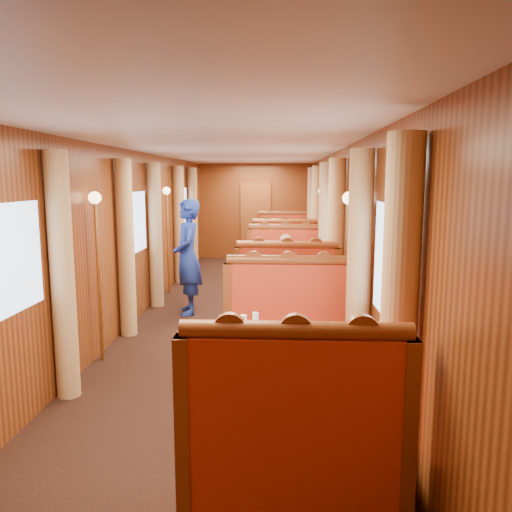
# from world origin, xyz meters

# --- Properties ---
(floor) EXTENTS (3.00, 12.00, 0.01)m
(floor) POSITION_xyz_m (0.00, 0.00, 0.00)
(floor) COLOR black
(floor) RESTS_ON ground
(ceiling) EXTENTS (3.00, 12.00, 0.01)m
(ceiling) POSITION_xyz_m (0.00, 0.00, 2.50)
(ceiling) COLOR silver
(ceiling) RESTS_ON wall_left
(wall_far) EXTENTS (3.00, 0.01, 2.50)m
(wall_far) POSITION_xyz_m (0.00, 6.00, 1.25)
(wall_far) COLOR brown
(wall_far) RESTS_ON floor
(wall_near) EXTENTS (3.00, 0.01, 2.50)m
(wall_near) POSITION_xyz_m (0.00, -6.00, 1.25)
(wall_near) COLOR brown
(wall_near) RESTS_ON floor
(wall_left) EXTENTS (0.01, 12.00, 2.50)m
(wall_left) POSITION_xyz_m (-1.50, 0.00, 1.25)
(wall_left) COLOR brown
(wall_left) RESTS_ON floor
(wall_right) EXTENTS (0.01, 12.00, 2.50)m
(wall_right) POSITION_xyz_m (1.50, 0.00, 1.25)
(wall_right) COLOR brown
(wall_right) RESTS_ON floor
(doorway_far) EXTENTS (0.80, 0.04, 2.00)m
(doorway_far) POSITION_xyz_m (0.00, 5.97, 1.00)
(doorway_far) COLOR brown
(doorway_far) RESTS_ON floor
(table_near) EXTENTS (1.05, 0.72, 0.75)m
(table_near) POSITION_xyz_m (0.75, -3.50, 0.38)
(table_near) COLOR white
(table_near) RESTS_ON floor
(banquette_near_fwd) EXTENTS (1.30, 0.55, 1.34)m
(banquette_near_fwd) POSITION_xyz_m (0.75, -4.51, 0.42)
(banquette_near_fwd) COLOR #AC1513
(banquette_near_fwd) RESTS_ON floor
(banquette_near_aft) EXTENTS (1.30, 0.55, 1.34)m
(banquette_near_aft) POSITION_xyz_m (0.75, -2.49, 0.42)
(banquette_near_aft) COLOR #AC1513
(banquette_near_aft) RESTS_ON floor
(table_mid) EXTENTS (1.05, 0.72, 0.75)m
(table_mid) POSITION_xyz_m (0.75, 0.00, 0.38)
(table_mid) COLOR white
(table_mid) RESTS_ON floor
(banquette_mid_fwd) EXTENTS (1.30, 0.55, 1.34)m
(banquette_mid_fwd) POSITION_xyz_m (0.75, -1.01, 0.42)
(banquette_mid_fwd) COLOR #AC1513
(banquette_mid_fwd) RESTS_ON floor
(banquette_mid_aft) EXTENTS (1.30, 0.55, 1.34)m
(banquette_mid_aft) POSITION_xyz_m (0.75, 1.01, 0.42)
(banquette_mid_aft) COLOR #AC1513
(banquette_mid_aft) RESTS_ON floor
(table_far) EXTENTS (1.05, 0.72, 0.75)m
(table_far) POSITION_xyz_m (0.75, 3.50, 0.38)
(table_far) COLOR white
(table_far) RESTS_ON floor
(banquette_far_fwd) EXTENTS (1.30, 0.55, 1.34)m
(banquette_far_fwd) POSITION_xyz_m (0.75, 2.49, 0.42)
(banquette_far_fwd) COLOR #AC1513
(banquette_far_fwd) RESTS_ON floor
(banquette_far_aft) EXTENTS (1.30, 0.55, 1.34)m
(banquette_far_aft) POSITION_xyz_m (0.75, 4.51, 0.42)
(banquette_far_aft) COLOR #AC1513
(banquette_far_aft) RESTS_ON floor
(tea_tray) EXTENTS (0.35, 0.27, 0.01)m
(tea_tray) POSITION_xyz_m (0.64, -3.57, 0.76)
(tea_tray) COLOR silver
(tea_tray) RESTS_ON table_near
(teapot_left) EXTENTS (0.22, 0.19, 0.15)m
(teapot_left) POSITION_xyz_m (0.54, -3.64, 0.82)
(teapot_left) COLOR silver
(teapot_left) RESTS_ON tea_tray
(teapot_right) EXTENTS (0.18, 0.15, 0.13)m
(teapot_right) POSITION_xyz_m (0.76, -3.62, 0.82)
(teapot_right) COLOR silver
(teapot_right) RESTS_ON tea_tray
(teapot_back) EXTENTS (0.18, 0.15, 0.13)m
(teapot_back) POSITION_xyz_m (0.64, -3.42, 0.82)
(teapot_back) COLOR silver
(teapot_back) RESTS_ON tea_tray
(fruit_plate) EXTENTS (0.23, 0.23, 0.05)m
(fruit_plate) POSITION_xyz_m (1.05, -3.62, 0.77)
(fruit_plate) COLOR white
(fruit_plate) RESTS_ON table_near
(cup_inboard) EXTENTS (0.08, 0.08, 0.26)m
(cup_inboard) POSITION_xyz_m (0.38, -3.39, 0.86)
(cup_inboard) COLOR white
(cup_inboard) RESTS_ON table_near
(cup_outboard) EXTENTS (0.08, 0.08, 0.26)m
(cup_outboard) POSITION_xyz_m (0.47, -3.31, 0.86)
(cup_outboard) COLOR white
(cup_outboard) RESTS_ON table_near
(rose_vase_mid) EXTENTS (0.06, 0.06, 0.36)m
(rose_vase_mid) POSITION_xyz_m (0.75, 0.04, 0.93)
(rose_vase_mid) COLOR silver
(rose_vase_mid) RESTS_ON table_mid
(rose_vase_far) EXTENTS (0.06, 0.06, 0.36)m
(rose_vase_far) POSITION_xyz_m (0.72, 3.52, 0.93)
(rose_vase_far) COLOR silver
(rose_vase_far) RESTS_ON table_far
(window_left_near) EXTENTS (0.01, 1.20, 0.90)m
(window_left_near) POSITION_xyz_m (-1.49, -3.50, 1.45)
(window_left_near) COLOR #95ADCF
(window_left_near) RESTS_ON wall_left
(curtain_left_near_b) EXTENTS (0.22, 0.22, 2.35)m
(curtain_left_near_b) POSITION_xyz_m (-1.38, -2.72, 1.18)
(curtain_left_near_b) COLOR tan
(curtain_left_near_b) RESTS_ON floor
(window_right_near) EXTENTS (0.01, 1.20, 0.90)m
(window_right_near) POSITION_xyz_m (1.49, -3.50, 1.45)
(window_right_near) COLOR #95ADCF
(window_right_near) RESTS_ON wall_right
(curtain_right_near_a) EXTENTS (0.22, 0.22, 2.35)m
(curtain_right_near_a) POSITION_xyz_m (1.38, -4.28, 1.18)
(curtain_right_near_a) COLOR tan
(curtain_right_near_a) RESTS_ON floor
(curtain_right_near_b) EXTENTS (0.22, 0.22, 2.35)m
(curtain_right_near_b) POSITION_xyz_m (1.38, -2.72, 1.18)
(curtain_right_near_b) COLOR tan
(curtain_right_near_b) RESTS_ON floor
(window_left_mid) EXTENTS (0.01, 1.20, 0.90)m
(window_left_mid) POSITION_xyz_m (-1.49, 0.00, 1.45)
(window_left_mid) COLOR #95ADCF
(window_left_mid) RESTS_ON wall_left
(curtain_left_mid_a) EXTENTS (0.22, 0.22, 2.35)m
(curtain_left_mid_a) POSITION_xyz_m (-1.38, -0.78, 1.18)
(curtain_left_mid_a) COLOR tan
(curtain_left_mid_a) RESTS_ON floor
(curtain_left_mid_b) EXTENTS (0.22, 0.22, 2.35)m
(curtain_left_mid_b) POSITION_xyz_m (-1.38, 0.78, 1.18)
(curtain_left_mid_b) COLOR tan
(curtain_left_mid_b) RESTS_ON floor
(window_right_mid) EXTENTS (0.01, 1.20, 0.90)m
(window_right_mid) POSITION_xyz_m (1.49, 0.00, 1.45)
(window_right_mid) COLOR #95ADCF
(window_right_mid) RESTS_ON wall_right
(curtain_right_mid_a) EXTENTS (0.22, 0.22, 2.35)m
(curtain_right_mid_a) POSITION_xyz_m (1.38, -0.78, 1.18)
(curtain_right_mid_a) COLOR tan
(curtain_right_mid_a) RESTS_ON floor
(curtain_right_mid_b) EXTENTS (0.22, 0.22, 2.35)m
(curtain_right_mid_b) POSITION_xyz_m (1.38, 0.78, 1.18)
(curtain_right_mid_b) COLOR tan
(curtain_right_mid_b) RESTS_ON floor
(window_left_far) EXTENTS (0.01, 1.20, 0.90)m
(window_left_far) POSITION_xyz_m (-1.49, 3.50, 1.45)
(window_left_far) COLOR #95ADCF
(window_left_far) RESTS_ON wall_left
(curtain_left_far_a) EXTENTS (0.22, 0.22, 2.35)m
(curtain_left_far_a) POSITION_xyz_m (-1.38, 2.72, 1.18)
(curtain_left_far_a) COLOR tan
(curtain_left_far_a) RESTS_ON floor
(curtain_left_far_b) EXTENTS (0.22, 0.22, 2.35)m
(curtain_left_far_b) POSITION_xyz_m (-1.38, 4.28, 1.18)
(curtain_left_far_b) COLOR tan
(curtain_left_far_b) RESTS_ON floor
(window_right_far) EXTENTS (0.01, 1.20, 0.90)m
(window_right_far) POSITION_xyz_m (1.49, 3.50, 1.45)
(window_right_far) COLOR #95ADCF
(window_right_far) RESTS_ON wall_right
(curtain_right_far_a) EXTENTS (0.22, 0.22, 2.35)m
(curtain_right_far_a) POSITION_xyz_m (1.38, 2.72, 1.18)
(curtain_right_far_a) COLOR tan
(curtain_right_far_a) RESTS_ON floor
(curtain_right_far_b) EXTENTS (0.22, 0.22, 2.35)m
(curtain_right_far_b) POSITION_xyz_m (1.38, 4.28, 1.18)
(curtain_right_far_b) COLOR tan
(curtain_right_far_b) RESTS_ON floor
(sconce_left_fore) EXTENTS (0.14, 0.14, 1.95)m
(sconce_left_fore) POSITION_xyz_m (-1.40, -1.75, 1.38)
(sconce_left_fore) COLOR #BF8C3F
(sconce_left_fore) RESTS_ON floor
(sconce_right_fore) EXTENTS (0.14, 0.14, 1.95)m
(sconce_right_fore) POSITION_xyz_m (1.40, -1.75, 1.38)
(sconce_right_fore) COLOR #BF8C3F
(sconce_right_fore) RESTS_ON floor
(sconce_left_aft) EXTENTS (0.14, 0.14, 1.95)m
(sconce_left_aft) POSITION_xyz_m (-1.40, 1.75, 1.38)
(sconce_left_aft) COLOR #BF8C3F
(sconce_left_aft) RESTS_ON floor
(sconce_right_aft) EXTENTS (0.14, 0.14, 1.95)m
(sconce_right_aft) POSITION_xyz_m (1.40, 1.75, 1.38)
(sconce_right_aft) COLOR #BF8C3F
(sconce_right_aft) RESTS_ON floor
(steward) EXTENTS (0.57, 0.74, 1.79)m
(steward) POSITION_xyz_m (-0.77, 0.33, 0.89)
(steward) COLOR navy
(steward) RESTS_ON floor
(passenger) EXTENTS (0.40, 0.44, 0.76)m
(passenger) POSITION_xyz_m (0.75, 0.75, 0.74)
(passenger) COLOR beige
(passenger) RESTS_ON banquette_mid_aft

